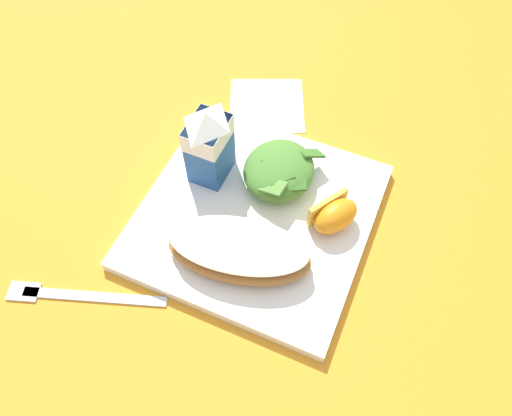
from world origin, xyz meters
name	(u,v)px	position (x,y,z in m)	size (l,w,h in m)	color
ground	(256,219)	(0.00, 0.00, 0.00)	(3.00, 3.00, 0.00)	orange
white_plate	(256,216)	(0.00, 0.00, 0.01)	(0.28, 0.28, 0.02)	white
cheesy_pizza_bread	(239,251)	(-0.07, -0.01, 0.03)	(0.11, 0.18, 0.04)	#A87038
green_salad_pile	(279,170)	(0.06, -0.01, 0.04)	(0.10, 0.09, 0.04)	#4C8433
milk_carton	(209,142)	(0.04, 0.08, 0.08)	(0.06, 0.05, 0.11)	#23569E
orange_wedge_front	(335,215)	(0.02, -0.09, 0.04)	(0.07, 0.06, 0.04)	orange
paper_napkin	(267,105)	(0.19, 0.07, 0.00)	(0.11, 0.11, 0.00)	white
metal_fork	(73,295)	(-0.18, 0.15, 0.00)	(0.08, 0.18, 0.01)	silver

